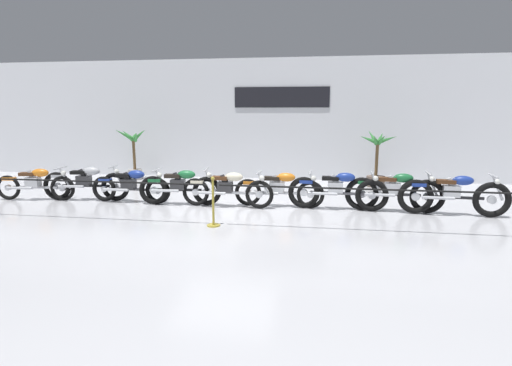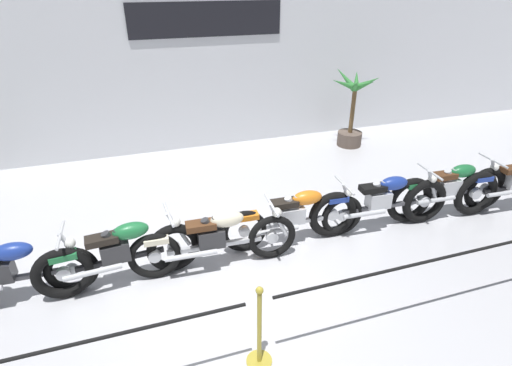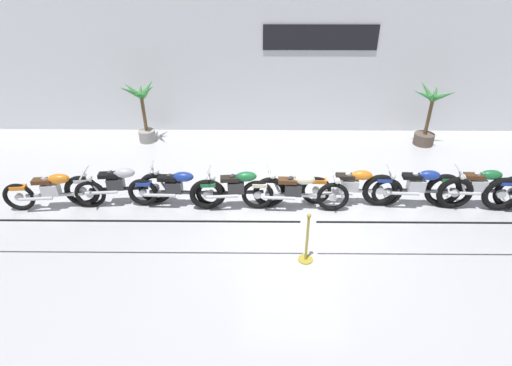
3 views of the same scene
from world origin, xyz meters
name	(u,v)px [view 2 (image 2 of 3)]	position (x,y,z in m)	size (l,w,h in m)	color
ground_plane	(227,289)	(0.00, 0.00, 0.00)	(120.00, 120.00, 0.00)	silver
back_wall	(166,58)	(0.00, 5.12, 2.10)	(28.00, 0.29, 4.20)	white
motorcycle_blue_2	(4,274)	(-2.65, 0.61, 0.45)	(2.21, 0.62, 0.92)	black
motorcycle_green_3	(121,254)	(-1.28, 0.56, 0.47)	(2.15, 0.62, 0.95)	black
motorcycle_cream_4	(216,240)	(-0.02, 0.49, 0.47)	(2.36, 0.62, 0.93)	black
motorcycle_orange_5	(296,216)	(1.26, 0.71, 0.47)	(2.28, 0.62, 0.92)	black
motorcycle_blue_6	(381,203)	(2.70, 0.64, 0.48)	(2.42, 0.62, 0.97)	black
motorcycle_green_7	(450,190)	(4.04, 0.64, 0.49)	(2.32, 0.62, 0.98)	black
potted_palm_right_of_row	(352,114)	(4.06, 3.98, 0.78)	(1.17, 1.09, 1.86)	brown
stanchion_far_left	(81,352)	(-1.60, -1.20, 0.77)	(14.14, 0.28, 1.05)	gold
stanchion_mid_left	(259,339)	(0.06, -1.20, 0.36)	(0.28, 0.28, 1.05)	gold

